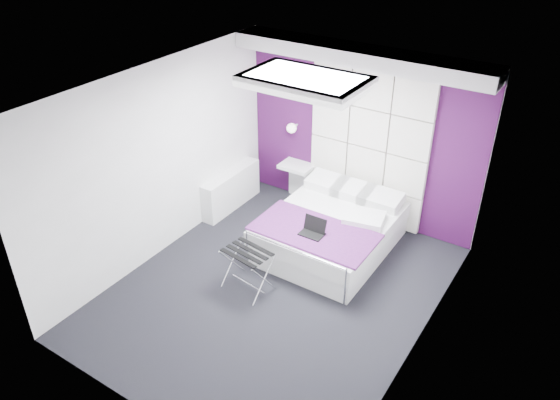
# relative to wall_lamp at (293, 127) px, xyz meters

# --- Properties ---
(floor) EXTENTS (4.40, 4.40, 0.00)m
(floor) POSITION_rel_wall_lamp_xyz_m (1.05, -2.06, -1.22)
(floor) COLOR black
(floor) RESTS_ON ground
(ceiling) EXTENTS (4.40, 4.40, 0.00)m
(ceiling) POSITION_rel_wall_lamp_xyz_m (1.05, -2.06, 1.38)
(ceiling) COLOR white
(ceiling) RESTS_ON wall_back
(wall_back) EXTENTS (3.60, 0.00, 3.60)m
(wall_back) POSITION_rel_wall_lamp_xyz_m (1.05, 0.14, 0.08)
(wall_back) COLOR silver
(wall_back) RESTS_ON floor
(wall_left) EXTENTS (0.00, 4.40, 4.40)m
(wall_left) POSITION_rel_wall_lamp_xyz_m (-0.75, -2.06, 0.08)
(wall_left) COLOR silver
(wall_left) RESTS_ON floor
(wall_right) EXTENTS (0.00, 4.40, 4.40)m
(wall_right) POSITION_rel_wall_lamp_xyz_m (2.85, -2.06, 0.08)
(wall_right) COLOR silver
(wall_right) RESTS_ON floor
(accent_wall) EXTENTS (3.58, 0.02, 2.58)m
(accent_wall) POSITION_rel_wall_lamp_xyz_m (1.05, 0.13, 0.08)
(accent_wall) COLOR #3B0D3C
(accent_wall) RESTS_ON wall_back
(soffit) EXTENTS (3.58, 0.50, 0.20)m
(soffit) POSITION_rel_wall_lamp_xyz_m (1.05, -0.11, 1.28)
(soffit) COLOR white
(soffit) RESTS_ON wall_back
(headboard) EXTENTS (1.80, 0.08, 2.30)m
(headboard) POSITION_rel_wall_lamp_xyz_m (1.20, 0.08, -0.05)
(headboard) COLOR silver
(headboard) RESTS_ON wall_back
(skylight) EXTENTS (1.36, 0.86, 0.12)m
(skylight) POSITION_rel_wall_lamp_xyz_m (1.05, -1.46, 1.33)
(skylight) COLOR white
(skylight) RESTS_ON ceiling
(wall_lamp) EXTENTS (0.15, 0.15, 0.15)m
(wall_lamp) POSITION_rel_wall_lamp_xyz_m (0.00, 0.00, 0.00)
(wall_lamp) COLOR white
(wall_lamp) RESTS_ON wall_back
(radiator) EXTENTS (0.22, 1.20, 0.60)m
(radiator) POSITION_rel_wall_lamp_xyz_m (-0.64, -0.76, -0.92)
(radiator) COLOR white
(radiator) RESTS_ON floor
(bed) EXTENTS (1.60, 1.92, 0.68)m
(bed) POSITION_rel_wall_lamp_xyz_m (1.18, -0.88, -0.93)
(bed) COLOR white
(bed) RESTS_ON floor
(nightstand) EXTENTS (0.50, 0.39, 0.06)m
(nightstand) POSITION_rel_wall_lamp_xyz_m (0.11, -0.04, -0.61)
(nightstand) COLOR white
(nightstand) RESTS_ON wall_back
(luggage_rack) EXTENTS (0.57, 0.42, 0.56)m
(luggage_rack) POSITION_rel_wall_lamp_xyz_m (0.73, -2.21, -0.94)
(luggage_rack) COLOR silver
(luggage_rack) RESTS_ON floor
(laptop) EXTENTS (0.31, 0.22, 0.22)m
(laptop) POSITION_rel_wall_lamp_xyz_m (1.19, -1.41, -0.62)
(laptop) COLOR black
(laptop) RESTS_ON bed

